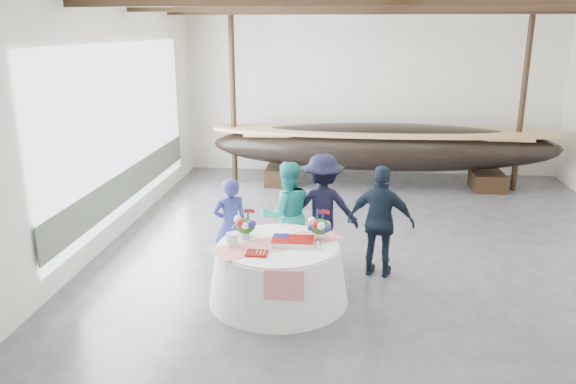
# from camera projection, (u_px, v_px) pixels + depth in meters

# --- Properties ---
(floor) EXTENTS (10.00, 12.00, 0.01)m
(floor) POSITION_uv_depth(u_px,v_px,m) (381.00, 253.00, 10.00)
(floor) COLOR #3D3D42
(floor) RESTS_ON ground
(wall_back) EXTENTS (10.00, 0.02, 4.50)m
(wall_back) POSITION_uv_depth(u_px,v_px,m) (372.00, 91.00, 15.10)
(wall_back) COLOR silver
(wall_back) RESTS_ON ground
(wall_front) EXTENTS (10.00, 0.02, 4.50)m
(wall_front) POSITION_uv_depth(u_px,v_px,m) (450.00, 286.00, 3.64)
(wall_front) COLOR silver
(wall_front) RESTS_ON ground
(wall_left) EXTENTS (0.02, 12.00, 4.50)m
(wall_left) POSITION_uv_depth(u_px,v_px,m) (99.00, 124.00, 9.85)
(wall_left) COLOR silver
(wall_left) RESTS_ON ground
(pavilion_structure) EXTENTS (9.80, 11.76, 4.50)m
(pavilion_structure) POSITION_uv_depth(u_px,v_px,m) (389.00, 20.00, 9.62)
(pavilion_structure) COLOR black
(pavilion_structure) RESTS_ON ground
(open_bay) EXTENTS (0.03, 7.00, 3.20)m
(open_bay) POSITION_uv_depth(u_px,v_px,m) (126.00, 137.00, 10.92)
(open_bay) COLOR silver
(open_bay) RESTS_ON ground
(longboat_display) EXTENTS (8.61, 1.72, 1.61)m
(longboat_display) POSITION_uv_depth(u_px,v_px,m) (384.00, 146.00, 13.97)
(longboat_display) COLOR black
(longboat_display) RESTS_ON ground
(banquet_table) EXTENTS (2.05, 2.05, 0.88)m
(banquet_table) POSITION_uv_depth(u_px,v_px,m) (278.00, 272.00, 8.20)
(banquet_table) COLOR white
(banquet_table) RESTS_ON ground
(tabletop_items) EXTENTS (1.89, 1.48, 0.40)m
(tabletop_items) POSITION_uv_depth(u_px,v_px,m) (279.00, 231.00, 8.15)
(tabletop_items) COLOR red
(tabletop_items) RESTS_ON banquet_table
(guest_woman_blue) EXTENTS (0.68, 0.60, 1.55)m
(guest_woman_blue) POSITION_uv_depth(u_px,v_px,m) (230.00, 224.00, 9.17)
(guest_woman_blue) COLOR navy
(guest_woman_blue) RESTS_ON ground
(guest_woman_teal) EXTENTS (1.05, 0.93, 1.80)m
(guest_woman_teal) POSITION_uv_depth(u_px,v_px,m) (287.00, 215.00, 9.27)
(guest_woman_teal) COLOR teal
(guest_woman_teal) RESTS_ON ground
(guest_man_left) EXTENTS (1.22, 0.70, 1.87)m
(guest_man_left) POSITION_uv_depth(u_px,v_px,m) (323.00, 209.00, 9.45)
(guest_man_left) COLOR black
(guest_man_left) RESTS_ON ground
(guest_man_right) EXTENTS (1.14, 0.68, 1.82)m
(guest_man_right) POSITION_uv_depth(u_px,v_px,m) (381.00, 222.00, 8.89)
(guest_man_right) COLOR black
(guest_man_right) RESTS_ON ground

